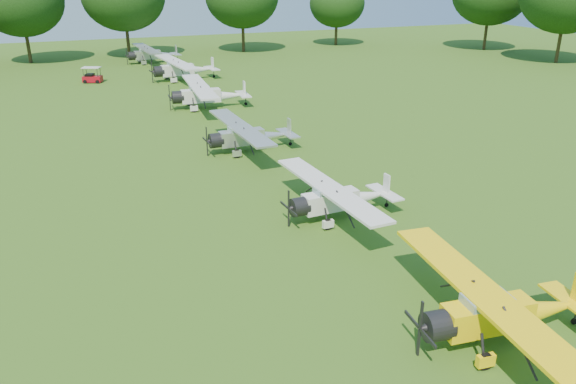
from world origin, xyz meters
name	(u,v)px	position (x,y,z in m)	size (l,w,h in m)	color
ground	(303,205)	(0.00, 0.00, 0.00)	(160.00, 160.00, 0.00)	#2A5214
tree_belt	(369,46)	(3.57, 0.16, 8.03)	(137.36, 130.27, 14.52)	black
aircraft_2	(500,310)	(1.56, -13.05, 1.18)	(6.47, 10.31, 2.02)	yellow
aircraft_3	(338,197)	(1.04, -2.05, 1.10)	(5.98, 9.52, 1.87)	silver
aircraft_4	(248,134)	(0.21, 10.03, 1.16)	(6.34, 10.08, 1.99)	silver
aircraft_5	(207,93)	(0.64, 23.35, 1.31)	(7.14, 11.38, 2.24)	silver
aircraft_6	(182,68)	(1.31, 37.21, 1.36)	(7.42, 11.81, 2.32)	silver
aircraft_7	(151,53)	(-0.01, 50.50, 1.26)	(6.90, 11.00, 2.16)	silver
golf_cart	(92,77)	(-8.13, 39.42, 0.56)	(2.22, 1.79, 1.66)	#A00B19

